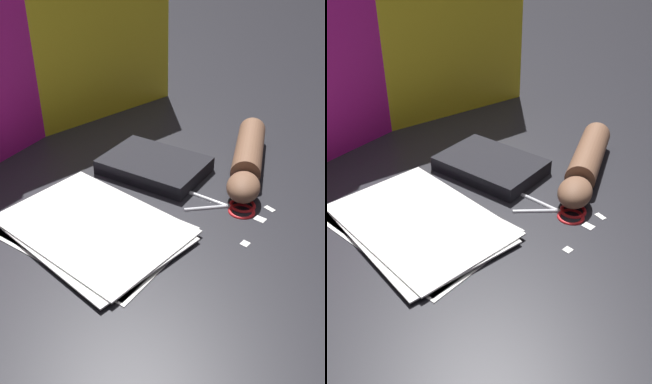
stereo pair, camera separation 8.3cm
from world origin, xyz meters
The scene contains 10 objects.
ground_plane centered at (0.00, 0.00, 0.00)m, with size 6.00×6.00×0.00m, color black.
backdrop_panel_center centered at (-0.01, 0.46, 0.21)m, with size 0.69×0.13×0.42m.
backdrop_panel_right centered at (0.25, 0.46, 0.23)m, with size 0.61×0.12×0.47m.
paper_stack centered at (-0.09, 0.09, 0.01)m, with size 0.26×0.36×0.01m.
book_closed centered at (0.15, 0.14, 0.02)m, with size 0.18×0.24×0.03m.
scissors centered at (0.14, -0.08, 0.00)m, with size 0.13×0.15×0.01m.
hand_forearm centered at (0.29, -0.02, 0.03)m, with size 0.33×0.20×0.06m.
paper_scrap_near centered at (0.18, -0.14, 0.00)m, with size 0.02×0.02×0.00m.
paper_scrap_mid centered at (0.14, -0.14, 0.00)m, with size 0.02×0.02×0.00m.
paper_scrap_far centered at (0.05, -0.15, 0.00)m, with size 0.02×0.01×0.00m.
Camera 2 is at (-0.47, -0.48, 0.51)m, focal length 42.00 mm.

